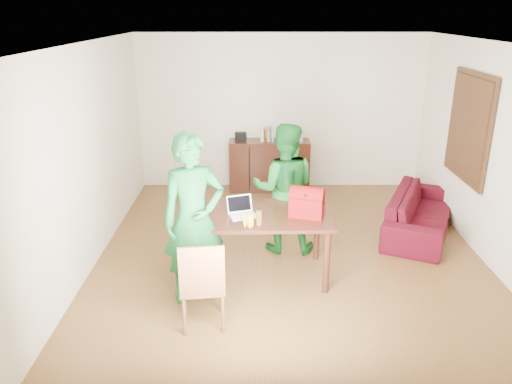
{
  "coord_description": "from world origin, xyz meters",
  "views": [
    {
      "loc": [
        -0.46,
        -5.96,
        3.07
      ],
      "look_at": [
        -0.44,
        -0.37,
        1.01
      ],
      "focal_mm": 35.0,
      "sensor_mm": 36.0,
      "label": 1
    }
  ],
  "objects_px": {
    "person_far": "(284,189)",
    "bottle": "(259,216)",
    "sofa": "(421,212)",
    "red_bag": "(307,205)",
    "table": "(256,222)",
    "laptop": "(243,213)",
    "chair": "(203,300)",
    "person_near": "(194,219)"
  },
  "relations": [
    {
      "from": "person_far",
      "to": "bottle",
      "type": "distance_m",
      "value": 1.1
    },
    {
      "from": "sofa",
      "to": "red_bag",
      "type": "bearing_deg",
      "value": 151.81
    },
    {
      "from": "person_far",
      "to": "bottle",
      "type": "relative_size",
      "value": 8.69
    },
    {
      "from": "table",
      "to": "person_far",
      "type": "distance_m",
      "value": 0.82
    },
    {
      "from": "person_far",
      "to": "bottle",
      "type": "bearing_deg",
      "value": 76.53
    },
    {
      "from": "person_far",
      "to": "laptop",
      "type": "bearing_deg",
      "value": 61.5
    },
    {
      "from": "bottle",
      "to": "red_bag",
      "type": "height_order",
      "value": "red_bag"
    },
    {
      "from": "table",
      "to": "chair",
      "type": "distance_m",
      "value": 1.23
    },
    {
      "from": "person_near",
      "to": "red_bag",
      "type": "xyz_separation_m",
      "value": [
        1.25,
        0.4,
        0.01
      ]
    },
    {
      "from": "bottle",
      "to": "chair",
      "type": "bearing_deg",
      "value": -129.6
    },
    {
      "from": "bottle",
      "to": "sofa",
      "type": "xyz_separation_m",
      "value": [
        2.36,
        1.61,
        -0.62
      ]
    },
    {
      "from": "chair",
      "to": "laptop",
      "type": "relative_size",
      "value": 2.78
    },
    {
      "from": "chair",
      "to": "person_far",
      "type": "relative_size",
      "value": 0.56
    },
    {
      "from": "table",
      "to": "red_bag",
      "type": "relative_size",
      "value": 4.59
    },
    {
      "from": "chair",
      "to": "sofa",
      "type": "distance_m",
      "value": 3.73
    },
    {
      "from": "person_far",
      "to": "sofa",
      "type": "height_order",
      "value": "person_far"
    },
    {
      "from": "laptop",
      "to": "bottle",
      "type": "relative_size",
      "value": 1.76
    },
    {
      "from": "red_bag",
      "to": "sofa",
      "type": "distance_m",
      "value": 2.36
    },
    {
      "from": "chair",
      "to": "laptop",
      "type": "height_order",
      "value": "laptop"
    },
    {
      "from": "chair",
      "to": "bottle",
      "type": "height_order",
      "value": "bottle"
    },
    {
      "from": "table",
      "to": "laptop",
      "type": "distance_m",
      "value": 0.23
    },
    {
      "from": "red_bag",
      "to": "sofa",
      "type": "height_order",
      "value": "red_bag"
    },
    {
      "from": "bottle",
      "to": "person_near",
      "type": "bearing_deg",
      "value": -167.42
    },
    {
      "from": "chair",
      "to": "bottle",
      "type": "bearing_deg",
      "value": 44.16
    },
    {
      "from": "table",
      "to": "person_far",
      "type": "relative_size",
      "value": 1.01
    },
    {
      "from": "bottle",
      "to": "laptop",
      "type": "bearing_deg",
      "value": 127.39
    },
    {
      "from": "person_near",
      "to": "table",
      "type": "bearing_deg",
      "value": 14.15
    },
    {
      "from": "sofa",
      "to": "bottle",
      "type": "bearing_deg",
      "value": 149.07
    },
    {
      "from": "table",
      "to": "person_far",
      "type": "bearing_deg",
      "value": 62.02
    },
    {
      "from": "sofa",
      "to": "person_near",
      "type": "bearing_deg",
      "value": 144.75
    },
    {
      "from": "person_near",
      "to": "person_far",
      "type": "distance_m",
      "value": 1.59
    },
    {
      "from": "person_near",
      "to": "bottle",
      "type": "relative_size",
      "value": 9.51
    },
    {
      "from": "laptop",
      "to": "sofa",
      "type": "bearing_deg",
      "value": 9.6
    },
    {
      "from": "chair",
      "to": "red_bag",
      "type": "xyz_separation_m",
      "value": [
        1.12,
        0.94,
        0.67
      ]
    },
    {
      "from": "person_far",
      "to": "person_near",
      "type": "bearing_deg",
      "value": 53.51
    },
    {
      "from": "laptop",
      "to": "red_bag",
      "type": "relative_size",
      "value": 0.92
    },
    {
      "from": "person_far",
      "to": "laptop",
      "type": "distance_m",
      "value": 0.96
    },
    {
      "from": "chair",
      "to": "red_bag",
      "type": "bearing_deg",
      "value": 33.58
    },
    {
      "from": "table",
      "to": "sofa",
      "type": "bearing_deg",
      "value": 27.32
    },
    {
      "from": "laptop",
      "to": "sofa",
      "type": "distance_m",
      "value": 2.95
    },
    {
      "from": "red_bag",
      "to": "person_far",
      "type": "bearing_deg",
      "value": 121.82
    },
    {
      "from": "person_far",
      "to": "red_bag",
      "type": "xyz_separation_m",
      "value": [
        0.21,
        -0.8,
        0.09
      ]
    }
  ]
}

